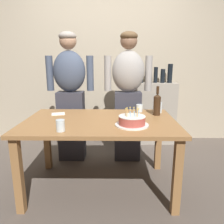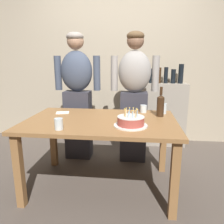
# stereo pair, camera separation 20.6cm
# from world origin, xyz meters

# --- Properties ---
(ground_plane) EXTENTS (10.00, 10.00, 0.00)m
(ground_plane) POSITION_xyz_m (0.00, 0.00, 0.00)
(ground_plane) COLOR #564C44
(back_wall) EXTENTS (5.20, 0.10, 2.60)m
(back_wall) POSITION_xyz_m (0.00, 1.55, 1.30)
(back_wall) COLOR tan
(back_wall) RESTS_ON ground_plane
(dining_table) EXTENTS (1.50, 0.96, 0.74)m
(dining_table) POSITION_xyz_m (0.00, 0.00, 0.64)
(dining_table) COLOR olive
(dining_table) RESTS_ON ground_plane
(birthday_cake) EXTENTS (0.31, 0.31, 0.16)m
(birthday_cake) POSITION_xyz_m (0.30, -0.18, 0.78)
(birthday_cake) COLOR white
(birthday_cake) RESTS_ON dining_table
(water_glass_near) EXTENTS (0.07, 0.07, 0.09)m
(water_glass_near) POSITION_xyz_m (0.43, 0.36, 0.78)
(water_glass_near) COLOR silver
(water_glass_near) RESTS_ON dining_table
(water_glass_far) EXTENTS (0.08, 0.08, 0.11)m
(water_glass_far) POSITION_xyz_m (0.64, 0.33, 0.80)
(water_glass_far) COLOR silver
(water_glass_far) RESTS_ON dining_table
(water_glass_side) EXTENTS (0.07, 0.07, 0.10)m
(water_glass_side) POSITION_xyz_m (-0.31, -0.35, 0.79)
(water_glass_side) COLOR silver
(water_glass_side) RESTS_ON dining_table
(wine_bottle) EXTENTS (0.08, 0.08, 0.31)m
(wine_bottle) POSITION_xyz_m (0.60, 0.21, 0.86)
(wine_bottle) COLOR #382314
(wine_bottle) RESTS_ON dining_table
(napkin_stack) EXTENTS (0.16, 0.14, 0.01)m
(napkin_stack) POSITION_xyz_m (-0.48, 0.23, 0.74)
(napkin_stack) COLOR white
(napkin_stack) RESTS_ON dining_table
(person_man_bearded) EXTENTS (0.61, 0.27, 1.66)m
(person_man_bearded) POSITION_xyz_m (-0.43, 0.70, 0.87)
(person_man_bearded) COLOR #33333D
(person_man_bearded) RESTS_ON ground_plane
(person_woman_cardigan) EXTENTS (0.61, 0.27, 1.66)m
(person_woman_cardigan) POSITION_xyz_m (0.32, 0.70, 0.87)
(person_woman_cardigan) COLOR #33333D
(person_woman_cardigan) RESTS_ON ground_plane
(shelf_cabinet) EXTENTS (0.77, 0.30, 1.26)m
(shelf_cabinet) POSITION_xyz_m (0.73, 1.33, 0.51)
(shelf_cabinet) COLOR #9E9384
(shelf_cabinet) RESTS_ON ground_plane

